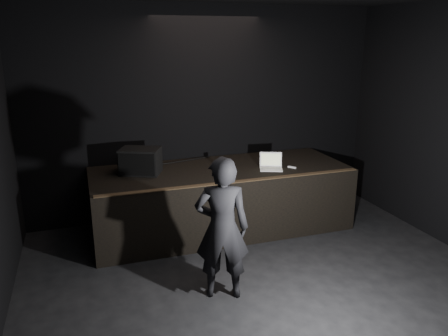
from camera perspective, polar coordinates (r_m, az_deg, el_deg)
The scene contains 11 objects.
ground at distance 5.01m, azimuth 10.04°, elevation -19.84°, with size 7.00×7.00×0.00m, color black.
room_walls at distance 4.15m, azimuth 11.42°, elevation 3.30°, with size 6.10×7.10×3.52m.
stage_riser at distance 7.00m, azimuth -0.40°, elevation -3.98°, with size 4.00×1.50×1.00m, color black.
riser_lip at distance 6.20m, azimuth 1.64°, elevation -1.77°, with size 3.92×0.10×0.01m, color brown.
stage_monitor at distance 6.65m, azimuth -10.87°, elevation 0.90°, with size 0.69×0.62×0.38m.
cable at distance 7.27m, azimuth -5.15°, elevation 0.96°, with size 0.02×0.02×0.92m, color black.
laptop at distance 6.86m, azimuth 6.15°, elevation 0.44°, with size 0.43×0.41×0.24m.
beer_can at distance 6.82m, azimuth -0.29°, elevation 0.60°, with size 0.07×0.07×0.16m.
plastic_cup at distance 7.06m, azimuth 4.62°, elevation 0.86°, with size 0.08×0.08×0.10m, color white.
wii_remote at distance 6.94m, azimuth 8.87°, elevation 0.10°, with size 0.03×0.13×0.02m, color white.
person at distance 5.06m, azimuth -0.25°, elevation -7.90°, with size 0.63×0.41×1.72m, color black.
Camera 1 is at (-2.04, -3.50, 2.95)m, focal length 35.00 mm.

